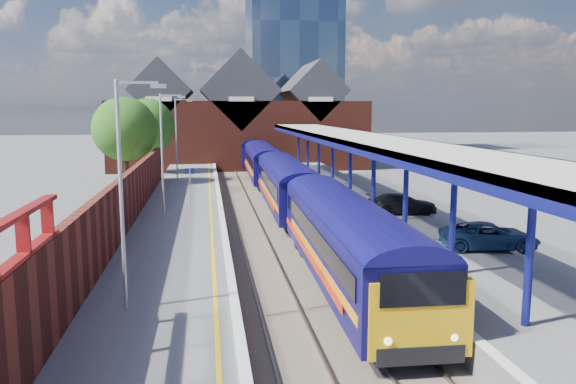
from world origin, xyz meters
The scene contains 21 objects.
ground centered at (0.00, 30.00, 0.00)m, with size 240.00×240.00×0.00m, color #5B5B5E.
ballast_bed centered at (0.00, 20.00, 0.03)m, with size 6.00×76.00×0.06m, color #473D33.
rails centered at (0.00, 20.00, 0.12)m, with size 4.51×76.00×0.14m.
left_platform centered at (-5.50, 20.00, 0.50)m, with size 5.00×76.00×1.00m, color #565659.
right_platform centered at (6.00, 20.00, 0.50)m, with size 6.00×76.00×1.00m, color #565659.
coping_left centered at (-3.15, 20.00, 1.02)m, with size 0.30×76.00×0.05m, color silver.
coping_right centered at (3.15, 20.00, 1.02)m, with size 0.30×76.00×0.05m, color silver.
yellow_line centered at (-3.75, 20.00, 1.01)m, with size 0.14×76.00×0.01m, color yellow.
train centered at (1.49, 34.87, 2.12)m, with size 3.16×65.96×3.45m.
canopy centered at (5.48, 21.95, 5.25)m, with size 4.50×52.00×4.48m.
lamp_post_b centered at (-6.36, 6.00, 4.99)m, with size 1.48×0.18×7.00m.
lamp_post_c centered at (-6.36, 22.00, 4.99)m, with size 1.48×0.18×7.00m.
lamp_post_d centered at (-6.36, 38.00, 4.99)m, with size 1.48×0.18×7.00m.
platform_sign centered at (-5.00, 24.00, 2.69)m, with size 0.55×0.08×2.50m.
brick_wall centered at (-8.10, 13.54, 2.45)m, with size 0.35×50.00×3.86m.
station_building centered at (0.00, 58.00, 5.45)m, with size 30.00×12.12×13.78m.
glass_tower centered at (10.00, 80.00, 20.20)m, with size 14.20×14.20×40.30m.
tree_near centered at (-10.35, 35.91, 5.35)m, with size 5.20×5.20×8.10m.
tree_far centered at (-9.35, 43.91, 5.35)m, with size 5.20×5.20×8.10m.
parked_car_dark centered at (7.39, 20.08, 1.60)m, with size 1.67×4.11×1.19m, color black.
parked_car_blue centered at (8.33, 11.45, 1.59)m, with size 1.95×4.23×1.18m, color navy.
Camera 1 is at (-3.92, -11.18, 7.14)m, focal length 35.00 mm.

